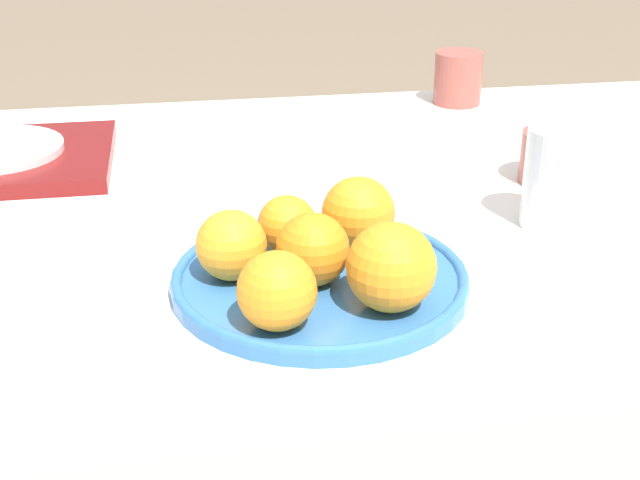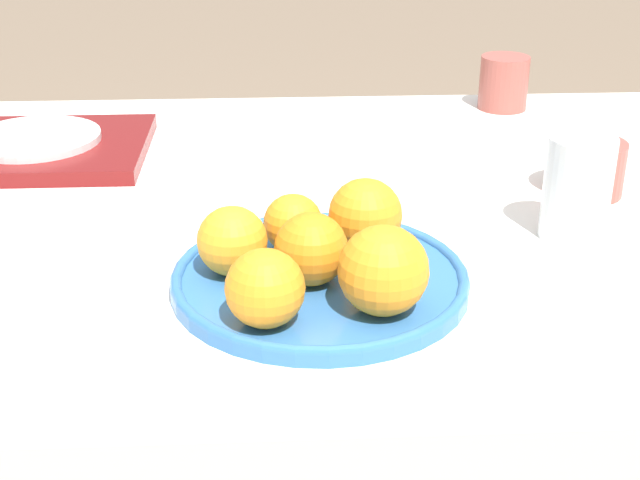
% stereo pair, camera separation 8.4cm
% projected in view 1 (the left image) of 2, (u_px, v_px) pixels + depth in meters
% --- Properties ---
extents(table, '(1.50, 0.89, 0.76)m').
position_uv_depth(table, '(369.00, 453.00, 1.22)').
color(table, silver).
rests_on(table, ground_plane).
extents(fruit_platter, '(0.29, 0.29, 0.02)m').
position_uv_depth(fruit_platter, '(320.00, 278.00, 0.86)').
color(fruit_platter, '#336BAD').
rests_on(fruit_platter, table).
extents(orange_0, '(0.07, 0.07, 0.07)m').
position_uv_depth(orange_0, '(313.00, 249.00, 0.83)').
color(orange_0, orange).
rests_on(orange_0, fruit_platter).
extents(orange_1, '(0.07, 0.07, 0.07)m').
position_uv_depth(orange_1, '(358.00, 213.00, 0.90)').
color(orange_1, orange).
rests_on(orange_1, fruit_platter).
extents(orange_2, '(0.08, 0.08, 0.08)m').
position_uv_depth(orange_2, '(391.00, 267.00, 0.78)').
color(orange_2, orange).
rests_on(orange_2, fruit_platter).
extents(orange_3, '(0.06, 0.06, 0.06)m').
position_uv_depth(orange_3, '(287.00, 225.00, 0.89)').
color(orange_3, orange).
rests_on(orange_3, fruit_platter).
extents(orange_4, '(0.07, 0.07, 0.07)m').
position_uv_depth(orange_4, '(231.00, 245.00, 0.84)').
color(orange_4, orange).
rests_on(orange_4, fruit_platter).
extents(orange_5, '(0.07, 0.07, 0.07)m').
position_uv_depth(orange_5, '(277.00, 291.00, 0.75)').
color(orange_5, orange).
rests_on(orange_5, fruit_platter).
extents(water_glass, '(0.07, 0.07, 0.11)m').
position_uv_depth(water_glass, '(557.00, 178.00, 0.97)').
color(water_glass, silver).
rests_on(water_glass, table).
extents(cup_0, '(0.09, 0.09, 0.06)m').
position_uv_depth(cup_0, '(556.00, 158.00, 1.10)').
color(cup_0, '#9E4C42').
rests_on(cup_0, table).
extents(cup_1, '(0.08, 0.08, 0.08)m').
position_uv_depth(cup_1, '(458.00, 78.00, 1.40)').
color(cup_1, '#9E4C42').
rests_on(cup_1, table).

